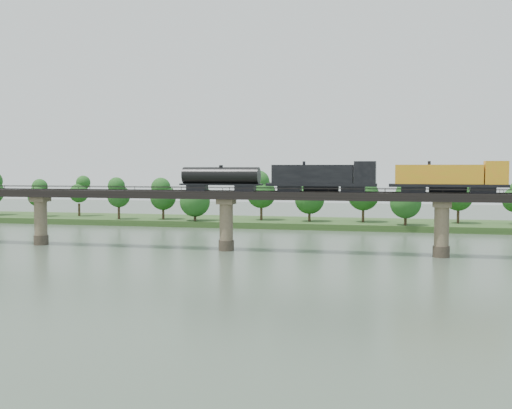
# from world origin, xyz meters

# --- Properties ---
(ground) EXTENTS (400.00, 400.00, 0.00)m
(ground) POSITION_xyz_m (0.00, 0.00, 0.00)
(ground) COLOR #384839
(ground) RESTS_ON ground
(far_bank) EXTENTS (300.00, 24.00, 1.60)m
(far_bank) POSITION_xyz_m (0.00, 85.00, 0.80)
(far_bank) COLOR #28461C
(far_bank) RESTS_ON ground
(bridge) EXTENTS (236.00, 30.00, 11.50)m
(bridge) POSITION_xyz_m (0.00, 30.00, 5.46)
(bridge) COLOR #473A2D
(bridge) RESTS_ON ground
(bridge_superstructure) EXTENTS (220.00, 4.90, 0.75)m
(bridge_superstructure) POSITION_xyz_m (0.00, 30.00, 11.79)
(bridge_superstructure) COLOR black
(bridge_superstructure) RESTS_ON bridge
(far_treeline) EXTENTS (289.06, 17.54, 13.60)m
(far_treeline) POSITION_xyz_m (-8.21, 80.52, 8.83)
(far_treeline) COLOR #382619
(far_treeline) RESTS_ON far_bank
(freight_train) EXTENTS (82.82, 3.23, 5.70)m
(freight_train) POSITION_xyz_m (33.58, 30.00, 14.22)
(freight_train) COLOR black
(freight_train) RESTS_ON bridge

